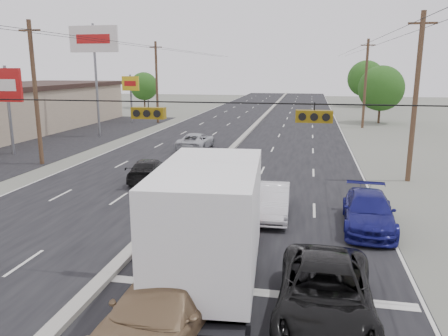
{
  "coord_description": "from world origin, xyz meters",
  "views": [
    {
      "loc": [
        6.36,
        -12.77,
        6.8
      ],
      "look_at": [
        2.52,
        6.9,
        2.2
      ],
      "focal_mm": 35.0,
      "sensor_mm": 36.0,
      "label": 1
    }
  ],
  "objects_px": {
    "pole_sign_billboard": "(94,46)",
    "tree_left_far": "(144,86)",
    "queue_car_b": "(272,201)",
    "utility_pole_right_c": "(365,83)",
    "utility_pole_right_b": "(416,97)",
    "tree_right_mid": "(381,88)",
    "box_truck": "(212,222)",
    "pole_sign_far": "(131,87)",
    "utility_pole_left_c": "(157,82)",
    "oncoming_near": "(149,170)",
    "tree_right_far": "(366,79)",
    "tan_sedan": "(164,310)",
    "queue_car_a": "(237,180)",
    "oncoming_far": "(196,141)",
    "utility_pole_left_b": "(35,93)",
    "red_sedan": "(224,217)",
    "pole_sign_mid": "(7,90)",
    "black_suv": "(325,294)",
    "queue_car_d": "(368,211)"
  },
  "relations": [
    {
      "from": "utility_pole_right_c",
      "to": "tree_left_far",
      "type": "distance_m",
      "value": 39.9
    },
    {
      "from": "pole_sign_mid",
      "to": "queue_car_d",
      "type": "height_order",
      "value": "pole_sign_mid"
    },
    {
      "from": "queue_car_a",
      "to": "utility_pole_right_b",
      "type": "bearing_deg",
      "value": 19.38
    },
    {
      "from": "box_truck",
      "to": "oncoming_near",
      "type": "bearing_deg",
      "value": 114.75
    },
    {
      "from": "utility_pole_left_b",
      "to": "tree_left_far",
      "type": "bearing_deg",
      "value": 101.92
    },
    {
      "from": "tree_right_mid",
      "to": "oncoming_far",
      "type": "height_order",
      "value": "tree_right_mid"
    },
    {
      "from": "utility_pole_left_c",
      "to": "tree_left_far",
      "type": "relative_size",
      "value": 1.63
    },
    {
      "from": "oncoming_near",
      "to": "red_sedan",
      "type": "bearing_deg",
      "value": 122.95
    },
    {
      "from": "tree_right_mid",
      "to": "oncoming_near",
      "type": "height_order",
      "value": "tree_right_mid"
    },
    {
      "from": "queue_car_b",
      "to": "oncoming_far",
      "type": "height_order",
      "value": "queue_car_b"
    },
    {
      "from": "red_sedan",
      "to": "oncoming_far",
      "type": "height_order",
      "value": "oncoming_far"
    },
    {
      "from": "queue_car_b",
      "to": "oncoming_near",
      "type": "height_order",
      "value": "queue_car_b"
    },
    {
      "from": "tree_right_mid",
      "to": "box_truck",
      "type": "xyz_separation_m",
      "value": [
        -11.49,
        -45.12,
        -2.27
      ]
    },
    {
      "from": "tan_sedan",
      "to": "queue_car_a",
      "type": "distance_m",
      "value": 14.08
    },
    {
      "from": "tree_left_far",
      "to": "queue_car_b",
      "type": "xyz_separation_m",
      "value": [
        26.83,
        -53.24,
        -2.98
      ]
    },
    {
      "from": "utility_pole_left_b",
      "to": "box_truck",
      "type": "xyz_separation_m",
      "value": [
        16.01,
        -15.12,
        -3.04
      ]
    },
    {
      "from": "utility_pole_right_c",
      "to": "tree_right_mid",
      "type": "bearing_deg",
      "value": 63.43
    },
    {
      "from": "tree_left_far",
      "to": "oncoming_near",
      "type": "distance_m",
      "value": 51.66
    },
    {
      "from": "pole_sign_far",
      "to": "tree_right_far",
      "type": "bearing_deg",
      "value": 43.15
    },
    {
      "from": "black_suv",
      "to": "utility_pole_left_c",
      "type": "bearing_deg",
      "value": 116.45
    },
    {
      "from": "utility_pole_left_c",
      "to": "utility_pole_right_c",
      "type": "relative_size",
      "value": 1.0
    },
    {
      "from": "utility_pole_left_c",
      "to": "oncoming_near",
      "type": "bearing_deg",
      "value": -71.61
    },
    {
      "from": "box_truck",
      "to": "utility_pole_right_c",
      "type": "bearing_deg",
      "value": 73.15
    },
    {
      "from": "pole_sign_mid",
      "to": "queue_car_b",
      "type": "height_order",
      "value": "pole_sign_mid"
    },
    {
      "from": "queue_car_b",
      "to": "oncoming_far",
      "type": "bearing_deg",
      "value": 114.37
    },
    {
      "from": "utility_pole_right_b",
      "to": "pole_sign_far",
      "type": "relative_size",
      "value": 1.67
    },
    {
      "from": "oncoming_near",
      "to": "utility_pole_right_b",
      "type": "bearing_deg",
      "value": -175.9
    },
    {
      "from": "tree_right_far",
      "to": "red_sedan",
      "type": "height_order",
      "value": "tree_right_far"
    },
    {
      "from": "utility_pole_right_c",
      "to": "pole_sign_far",
      "type": "bearing_deg",
      "value": -180.0
    },
    {
      "from": "tree_right_far",
      "to": "oncoming_near",
      "type": "xyz_separation_m",
      "value": [
        -19.19,
        -58.02,
        -4.28
      ]
    },
    {
      "from": "pole_sign_far",
      "to": "utility_pole_right_c",
      "type": "bearing_deg",
      "value": 0.0
    },
    {
      "from": "utility_pole_right_c",
      "to": "utility_pole_right_b",
      "type": "bearing_deg",
      "value": -90.0
    },
    {
      "from": "oncoming_near",
      "to": "black_suv",
      "type": "bearing_deg",
      "value": 120.07
    },
    {
      "from": "tree_left_far",
      "to": "pole_sign_billboard",
      "type": "bearing_deg",
      "value": -76.81
    },
    {
      "from": "utility_pole_right_b",
      "to": "queue_car_d",
      "type": "bearing_deg",
      "value": -111.05
    },
    {
      "from": "utility_pole_right_c",
      "to": "red_sedan",
      "type": "height_order",
      "value": "utility_pole_right_c"
    },
    {
      "from": "oncoming_far",
      "to": "utility_pole_right_b",
      "type": "bearing_deg",
      "value": 155.07
    },
    {
      "from": "tree_right_mid",
      "to": "box_truck",
      "type": "bearing_deg",
      "value": -104.29
    },
    {
      "from": "pole_sign_far",
      "to": "box_truck",
      "type": "distance_m",
      "value": 44.67
    },
    {
      "from": "utility_pole_left_c",
      "to": "oncoming_near",
      "type": "xyz_separation_m",
      "value": [
        9.31,
        -28.02,
        -4.43
      ]
    },
    {
      "from": "tree_right_mid",
      "to": "tree_right_far",
      "type": "xyz_separation_m",
      "value": [
        1.0,
        25.0,
        0.62
      ]
    },
    {
      "from": "pole_sign_billboard",
      "to": "tree_left_far",
      "type": "xyz_separation_m",
      "value": [
        -7.5,
        32.0,
        -5.15
      ]
    },
    {
      "from": "utility_pole_left_b",
      "to": "queue_car_b",
      "type": "xyz_separation_m",
      "value": [
        17.33,
        -8.24,
        -4.37
      ]
    },
    {
      "from": "pole_sign_billboard",
      "to": "tree_left_far",
      "type": "distance_m",
      "value": 33.27
    },
    {
      "from": "pole_sign_far",
      "to": "oncoming_near",
      "type": "height_order",
      "value": "pole_sign_far"
    },
    {
      "from": "utility_pole_right_b",
      "to": "red_sedan",
      "type": "relative_size",
      "value": 2.7
    },
    {
      "from": "utility_pole_left_c",
      "to": "black_suv",
      "type": "xyz_separation_m",
      "value": [
        19.5,
        -41.6,
        -4.32
      ]
    },
    {
      "from": "box_truck",
      "to": "queue_car_b",
      "type": "relative_size",
      "value": 1.82
    },
    {
      "from": "queue_car_d",
      "to": "utility_pole_left_c",
      "type": "bearing_deg",
      "value": 125.32
    },
    {
      "from": "pole_sign_billboard",
      "to": "queue_car_a",
      "type": "relative_size",
      "value": 2.88
    }
  ]
}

